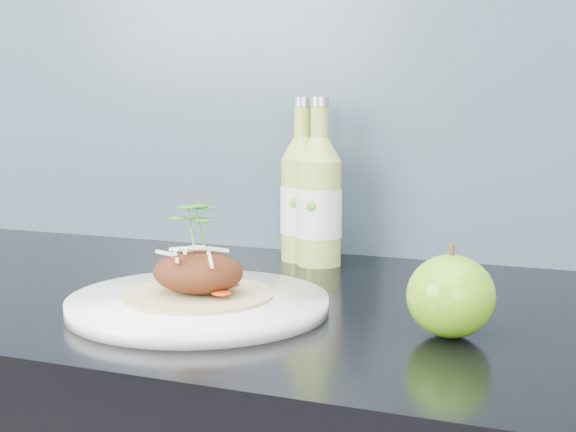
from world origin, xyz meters
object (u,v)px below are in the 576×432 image
object	(u,v)px
green_apple	(451,296)
cider_bottle_right	(319,202)
dinner_plate	(198,304)
cider_bottle_left	(303,199)

from	to	relation	value
green_apple	cider_bottle_right	world-z (taller)	cider_bottle_right
dinner_plate	cider_bottle_left	size ratio (longest dim) A/B	1.36
green_apple	cider_bottle_right	bearing A→B (deg)	130.05
dinner_plate	green_apple	size ratio (longest dim) A/B	3.13
dinner_plate	green_apple	xyz separation A→B (m)	(0.27, 0.01, 0.03)
cider_bottle_left	cider_bottle_right	size ratio (longest dim) A/B	1.00
cider_bottle_left	cider_bottle_right	xyz separation A→B (m)	(0.03, -0.02, 0.00)
green_apple	cider_bottle_left	bearing A→B (deg)	131.50
green_apple	cider_bottle_left	distance (m)	0.41
dinner_plate	green_apple	distance (m)	0.27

